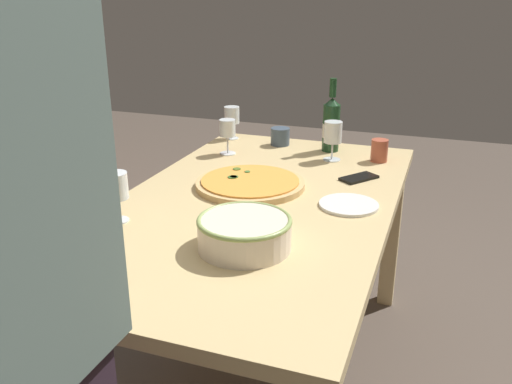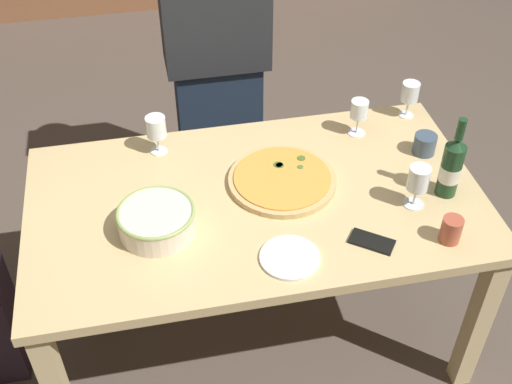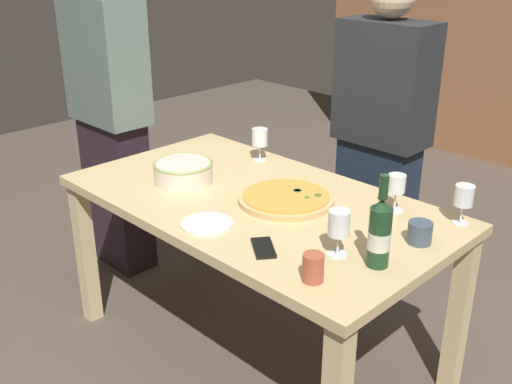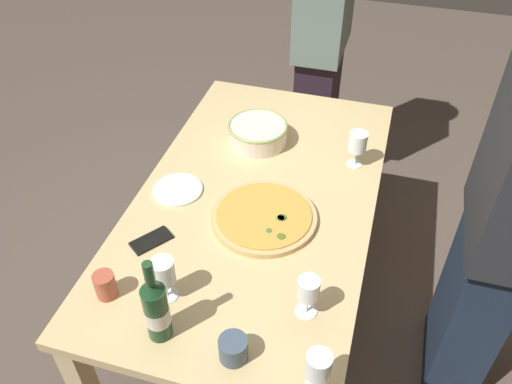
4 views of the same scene
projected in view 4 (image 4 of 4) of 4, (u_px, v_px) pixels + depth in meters
The scene contains 15 objects.
ground_plane at pixel (256, 313), 2.55m from camera, with size 8.00×8.00×0.00m, color brown.
dining_table at pixel (256, 215), 2.11m from camera, with size 1.60×0.90×0.75m.
pizza at pixel (264, 217), 1.95m from camera, with size 0.39×0.39×0.03m.
serving_bowl at pixel (258, 132), 2.29m from camera, with size 0.26×0.26×0.09m.
wine_bottle at pixel (156, 309), 1.52m from camera, with size 0.07×0.07×0.31m.
wine_glass_near_pizza at pixel (308, 291), 1.58m from camera, with size 0.07×0.07×0.15m.
wine_glass_by_bottle at pixel (163, 273), 1.63m from camera, with size 0.07×0.07×0.16m.
wine_glass_far_left at pixel (358, 143), 2.13m from camera, with size 0.08×0.08×0.16m.
wine_glass_far_right at pixel (318, 366), 1.39m from camera, with size 0.07×0.07×0.15m.
cup_amber at pixel (105, 285), 1.67m from camera, with size 0.07×0.07×0.09m, color #B25139.
cup_ceramic at pixel (233, 349), 1.51m from camera, with size 0.09×0.09×0.08m, color #405062.
side_plate at pixel (178, 190), 2.08m from camera, with size 0.19×0.19×0.01m, color white.
cell_phone at pixel (151, 240), 1.87m from camera, with size 0.07×0.14×0.01m, color black.
person_host at pixel (322, 44), 2.78m from camera, with size 0.46×0.24×1.71m.
person_guest_left at pixel (501, 234), 1.83m from camera, with size 0.46×0.24×1.60m.
Camera 4 is at (1.46, 0.42, 2.12)m, focal length 37.25 mm.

